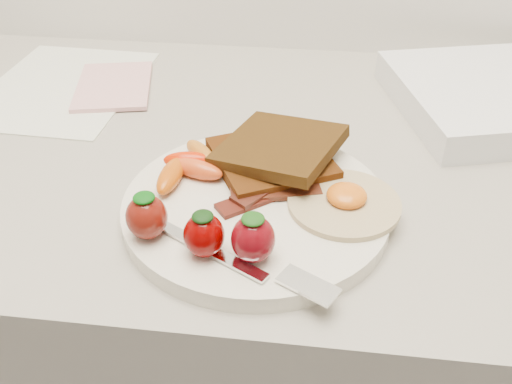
# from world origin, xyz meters

# --- Properties ---
(counter) EXTENTS (2.00, 0.60, 0.90)m
(counter) POSITION_xyz_m (0.00, 1.70, 0.45)
(counter) COLOR gray
(counter) RESTS_ON ground
(plate) EXTENTS (0.27, 0.27, 0.02)m
(plate) POSITION_xyz_m (0.02, 1.56, 0.91)
(plate) COLOR silver
(plate) RESTS_ON counter
(toast_lower) EXTENTS (0.16, 0.16, 0.01)m
(toast_lower) POSITION_xyz_m (0.03, 1.63, 0.93)
(toast_lower) COLOR black
(toast_lower) RESTS_ON plate
(toast_upper) EXTENTS (0.15, 0.15, 0.03)m
(toast_upper) POSITION_xyz_m (0.04, 1.63, 0.94)
(toast_upper) COLOR black
(toast_upper) RESTS_ON toast_lower
(fried_egg) EXTENTS (0.15, 0.15, 0.02)m
(fried_egg) POSITION_xyz_m (0.11, 1.56, 0.92)
(fried_egg) COLOR beige
(fried_egg) RESTS_ON plate
(bacon_strips) EXTENTS (0.11, 0.10, 0.01)m
(bacon_strips) POSITION_xyz_m (0.03, 1.57, 0.92)
(bacon_strips) COLOR #35130B
(bacon_strips) RESTS_ON plate
(baby_carrots) EXTENTS (0.07, 0.11, 0.02)m
(baby_carrots) POSITION_xyz_m (-0.05, 1.60, 0.93)
(baby_carrots) COLOR red
(baby_carrots) RESTS_ON plate
(strawberries) EXTENTS (0.14, 0.06, 0.05)m
(strawberries) POSITION_xyz_m (-0.02, 1.48, 0.94)
(strawberries) COLOR #66120A
(strawberries) RESTS_ON plate
(fork) EXTENTS (0.17, 0.09, 0.00)m
(fork) POSITION_xyz_m (0.03, 1.46, 0.92)
(fork) COLOR silver
(fork) RESTS_ON plate
(paper_sheet) EXTENTS (0.22, 0.28, 0.00)m
(paper_sheet) POSITION_xyz_m (-0.29, 1.82, 0.90)
(paper_sheet) COLOR silver
(paper_sheet) RESTS_ON counter
(notepad) EXTENTS (0.13, 0.17, 0.01)m
(notepad) POSITION_xyz_m (-0.21, 1.82, 0.91)
(notepad) COLOR #E5A5A7
(notepad) RESTS_ON paper_sheet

